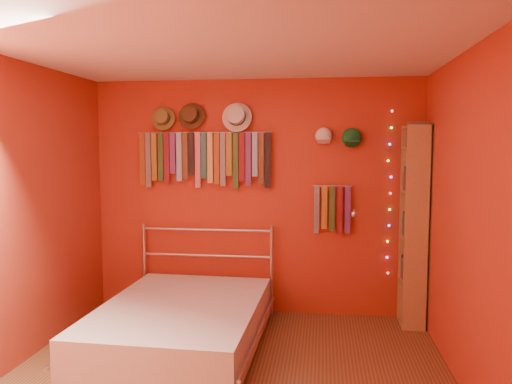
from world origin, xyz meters
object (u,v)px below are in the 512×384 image
at_px(reading_lamp, 354,214).
at_px(bookshelf, 418,225).
at_px(tie_rack, 204,156).
at_px(bed, 181,324).

xyz_separation_m(reading_lamp, bookshelf, (0.63, 0.00, -0.10)).
height_order(tie_rack, bed, tie_rack).
bearing_deg(bed, reading_lamp, 31.11).
distance_m(reading_lamp, bed, 1.99).
bearing_deg(tie_rack, reading_lamp, -5.68).
relative_size(bookshelf, bed, 1.00).
xyz_separation_m(bookshelf, bed, (-2.17, -0.88, -0.80)).
distance_m(tie_rack, bookshelf, 2.31).
height_order(bookshelf, bed, bookshelf).
relative_size(reading_lamp, bed, 0.14).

